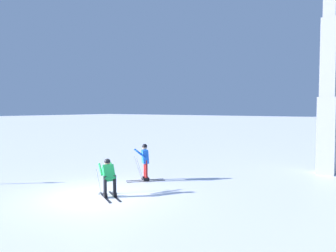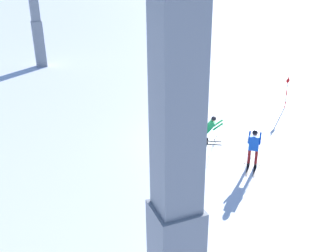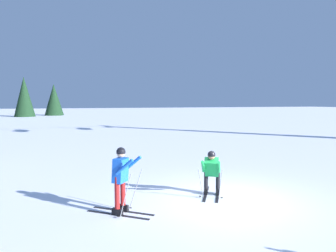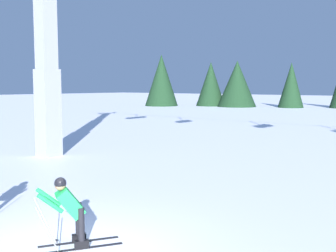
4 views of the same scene
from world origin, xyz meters
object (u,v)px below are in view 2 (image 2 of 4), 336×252
(skier_carving_main, at_px, (210,128))
(lift_tower_far, at_px, (34,7))
(lift_tower_near, at_px, (177,150))
(trail_marker_pole, at_px, (287,91))
(skier_distant_uphill, at_px, (254,146))

(skier_carving_main, relative_size, lift_tower_far, 0.14)
(lift_tower_near, xyz_separation_m, lift_tower_far, (29.77, 0.00, -0.00))
(lift_tower_far, bearing_deg, skier_carving_main, -163.24)
(skier_carving_main, bearing_deg, lift_tower_near, 147.29)
(skier_carving_main, distance_m, lift_tower_far, 21.59)
(skier_carving_main, xyz_separation_m, trail_marker_pole, (2.74, -6.94, 0.25))
(lift_tower_near, xyz_separation_m, skier_distant_uphill, (6.62, -6.65, -4.11))
(trail_marker_pole, bearing_deg, lift_tower_near, 133.19)
(lift_tower_far, relative_size, skier_distant_uphill, 7.05)
(lift_tower_far, bearing_deg, trail_marker_pole, -143.35)
(lift_tower_near, bearing_deg, trail_marker_pole, -46.81)
(lift_tower_far, distance_m, trail_marker_pole, 22.22)
(skier_carving_main, xyz_separation_m, lift_tower_near, (-9.50, 6.10, 4.30))
(lift_tower_near, xyz_separation_m, trail_marker_pole, (12.24, -13.04, -4.05))
(skier_distant_uphill, bearing_deg, trail_marker_pole, -48.65)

